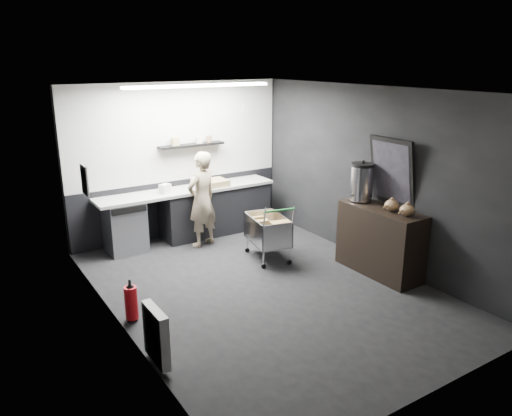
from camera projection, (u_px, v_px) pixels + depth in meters
floor at (264, 288)px, 6.96m from camera, size 5.50×5.50×0.00m
ceiling at (265, 90)px, 6.18m from camera, size 5.50×5.50×0.00m
wall_back at (178, 160)px, 8.78m from camera, size 5.50×0.00×5.50m
wall_front at (439, 265)px, 4.35m from camera, size 5.50×0.00×5.50m
wall_left at (115, 221)px, 5.53m from camera, size 0.00×5.50×5.50m
wall_right at (374, 176)px, 7.60m from camera, size 0.00×5.50×5.50m
kitchen_wall_panel at (178, 132)px, 8.62m from camera, size 3.95×0.02×1.70m
dado_panel at (181, 207)px, 9.01m from camera, size 3.95×0.02×1.00m
floating_shelf at (191, 145)px, 8.70m from camera, size 1.20×0.22×0.04m
wall_clock at (247, 110)px, 9.25m from camera, size 0.20×0.03×0.20m
poster at (84, 180)px, 6.53m from camera, size 0.02×0.30×0.40m
poster_red_band at (84, 175)px, 6.52m from camera, size 0.02×0.22×0.10m
radiator at (156, 335)px, 5.13m from camera, size 0.10×0.50×0.60m
ceiling_strip at (199, 86)px, 7.67m from camera, size 2.40×0.20×0.04m
prep_counter at (195, 212)px, 8.85m from camera, size 3.20×0.61×0.90m
person at (202, 199)px, 8.34m from camera, size 0.68×0.55×1.62m
shopping_cart at (268, 232)px, 7.87m from camera, size 0.66×0.95×0.95m
sideboard at (379, 232)px, 7.33m from camera, size 0.57×1.34×2.01m
fire_extinguisher at (131, 302)px, 6.05m from camera, size 0.16×0.16×0.52m
cardboard_box at (212, 183)px, 8.83m from camera, size 0.53×0.41×0.11m
pink_tub at (196, 183)px, 8.71m from camera, size 0.18×0.18×0.18m
white_container at (165, 189)px, 8.36m from camera, size 0.21×0.19×0.15m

